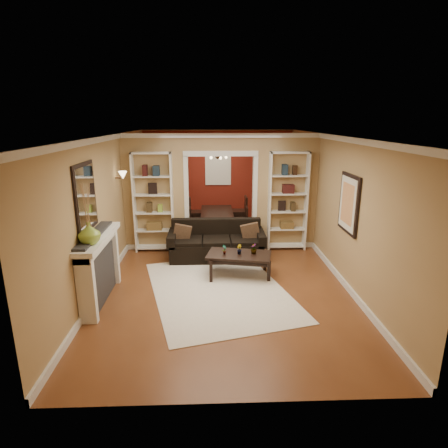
{
  "coord_description": "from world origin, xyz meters",
  "views": [
    {
      "loc": [
        -0.25,
        -7.41,
        3.0
      ],
      "look_at": [
        0.0,
        -0.8,
        1.14
      ],
      "focal_mm": 30.0,
      "sensor_mm": 36.0,
      "label": 1
    }
  ],
  "objects_px": {
    "fireplace": "(101,269)",
    "dining_table": "(218,221)",
    "sofa": "(216,240)",
    "bookshelf_right": "(288,202)",
    "bookshelf_left": "(153,203)",
    "coffee_table": "(239,265)"
  },
  "relations": [
    {
      "from": "fireplace",
      "to": "coffee_table",
      "type": "bearing_deg",
      "value": 21.46
    },
    {
      "from": "sofa",
      "to": "fireplace",
      "type": "relative_size",
      "value": 1.24
    },
    {
      "from": "fireplace",
      "to": "dining_table",
      "type": "distance_m",
      "value": 4.6
    },
    {
      "from": "fireplace",
      "to": "dining_table",
      "type": "xyz_separation_m",
      "value": [
        2.05,
        4.1,
        -0.3
      ]
    },
    {
      "from": "fireplace",
      "to": "bookshelf_left",
      "type": "bearing_deg",
      "value": 77.95
    },
    {
      "from": "coffee_table",
      "to": "dining_table",
      "type": "bearing_deg",
      "value": 107.9
    },
    {
      "from": "bookshelf_right",
      "to": "coffee_table",
      "type": "bearing_deg",
      "value": -128.1
    },
    {
      "from": "bookshelf_left",
      "to": "fireplace",
      "type": "bearing_deg",
      "value": -102.05
    },
    {
      "from": "dining_table",
      "to": "fireplace",
      "type": "bearing_deg",
      "value": 153.41
    },
    {
      "from": "sofa",
      "to": "coffee_table",
      "type": "distance_m",
      "value": 1.11
    },
    {
      "from": "bookshelf_right",
      "to": "fireplace",
      "type": "height_order",
      "value": "bookshelf_right"
    },
    {
      "from": "bookshelf_left",
      "to": "dining_table",
      "type": "relative_size",
      "value": 1.47
    },
    {
      "from": "fireplace",
      "to": "dining_table",
      "type": "bearing_deg",
      "value": 63.41
    },
    {
      "from": "sofa",
      "to": "bookshelf_right",
      "type": "bearing_deg",
      "value": 19.16
    },
    {
      "from": "coffee_table",
      "to": "bookshelf_right",
      "type": "distance_m",
      "value": 2.22
    },
    {
      "from": "sofa",
      "to": "dining_table",
      "type": "bearing_deg",
      "value": 87.78
    },
    {
      "from": "sofa",
      "to": "dining_table",
      "type": "distance_m",
      "value": 2.16
    },
    {
      "from": "coffee_table",
      "to": "bookshelf_right",
      "type": "height_order",
      "value": "bookshelf_right"
    },
    {
      "from": "bookshelf_right",
      "to": "bookshelf_left",
      "type": "bearing_deg",
      "value": 180.0
    },
    {
      "from": "coffee_table",
      "to": "fireplace",
      "type": "height_order",
      "value": "fireplace"
    },
    {
      "from": "sofa",
      "to": "dining_table",
      "type": "relative_size",
      "value": 1.35
    },
    {
      "from": "sofa",
      "to": "fireplace",
      "type": "bearing_deg",
      "value": -135.3
    }
  ]
}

